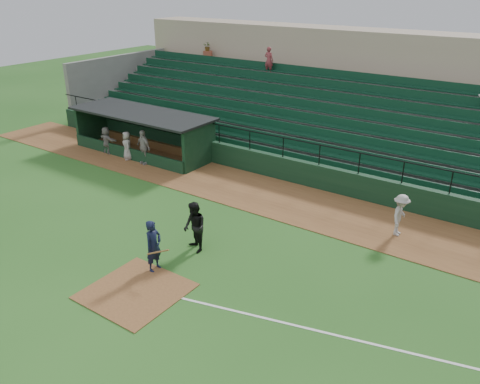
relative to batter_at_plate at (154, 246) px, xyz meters
The scene contains 12 objects.
ground 1.08m from the batter_at_plate, 40.15° to the right, with size 90.00×90.00×0.00m, color #26591D.
warning_track 7.74m from the batter_at_plate, 87.12° to the left, with size 40.00×4.00×0.03m, color brown.
home_plate_dirt 1.67m from the batter_at_plate, 73.76° to the right, with size 3.00×3.00×0.03m, color brown.
foul_line 8.49m from the batter_at_plate, ahead, with size 18.00×0.09×0.01m, color white.
stadium_structure 16.19m from the batter_at_plate, 88.63° to the left, with size 38.00×13.08×6.40m.
dugout 13.16m from the batter_at_plate, 135.40° to the left, with size 8.90×3.20×2.42m.
batter_at_plate is the anchor object (origin of this frame).
umpire 1.86m from the batter_at_plate, 80.37° to the left, with size 0.95×0.74×1.96m, color black.
runner 9.63m from the batter_at_plate, 49.96° to the left, with size 1.12×0.64×1.73m, color #ABA7A0.
dugout_player_a 10.86m from the batter_at_plate, 136.98° to the left, with size 1.12×0.47×1.91m, color #A7A19C.
dugout_player_b 11.81m from the batter_at_plate, 141.23° to the left, with size 0.78×0.51×1.61m, color #A6A09B.
dugout_player_c 13.24m from the batter_at_plate, 145.84° to the left, with size 1.46×0.47×1.58m, color gray.
Camera 1 is at (10.42, -9.97, 9.46)m, focal length 36.46 mm.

